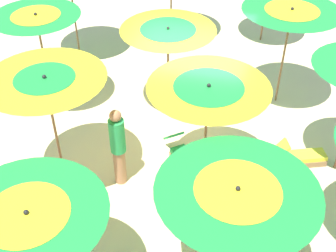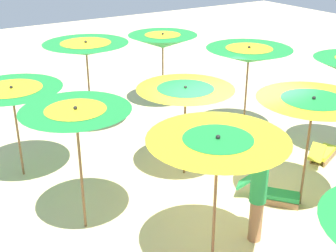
{
  "view_description": "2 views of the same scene",
  "coord_description": "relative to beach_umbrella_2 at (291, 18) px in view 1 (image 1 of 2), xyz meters",
  "views": [
    {
      "loc": [
        1.6,
        -7.87,
        6.54
      ],
      "look_at": [
        0.03,
        -1.69,
        1.4
      ],
      "focal_mm": 47.67,
      "sensor_mm": 36.0,
      "label": 1
    },
    {
      "loc": [
        -5.87,
        -6.88,
        5.28
      ],
      "look_at": [
        -1.07,
        0.72,
        1.32
      ],
      "focal_mm": 48.83,
      "sensor_mm": 36.0,
      "label": 2
    }
  ],
  "objects": [
    {
      "name": "ground",
      "position": [
        -1.98,
        -1.67,
        -2.26
      ],
      "size": [
        39.02,
        39.02,
        0.04
      ],
      "primitive_type": "cube",
      "color": "beige"
    },
    {
      "name": "beach_umbrella_2",
      "position": [
        0.0,
        0.0,
        0.0
      ],
      "size": [
        2.21,
        2.21,
        2.48
      ],
      "color": "brown",
      "rests_on": "ground"
    },
    {
      "name": "beach_umbrella_4",
      "position": [
        -0.48,
        -5.33,
        -0.31
      ],
      "size": [
        2.28,
        2.28,
        2.19
      ],
      "color": "brown",
      "rests_on": "ground"
    },
    {
      "name": "beach_umbrella_5",
      "position": [
        -1.26,
        -3.24,
        -0.14
      ],
      "size": [
        2.16,
        2.16,
        2.36
      ],
      "color": "brown",
      "rests_on": "ground"
    },
    {
      "name": "beach_umbrella_6",
      "position": [
        -2.57,
        -0.9,
        -0.31
      ],
      "size": [
        2.13,
        2.13,
        2.14
      ],
      "color": "brown",
      "rests_on": "ground"
    },
    {
      "name": "beach_umbrella_8",
      "position": [
        -3.07,
        -6.36,
        -0.32
      ],
      "size": [
        2.15,
        2.15,
        2.13
      ],
      "color": "brown",
      "rests_on": "ground"
    },
    {
      "name": "beach_umbrella_9",
      "position": [
        -4.0,
        -3.84,
        0.02
      ],
      "size": [
        2.15,
        2.15,
        2.48
      ],
      "color": "brown",
      "rests_on": "ground"
    },
    {
      "name": "beach_umbrella_10",
      "position": [
        -5.32,
        -1.6,
        -0.03
      ],
      "size": [
        1.93,
        1.93,
        2.47
      ],
      "color": "brown",
      "rests_on": "ground"
    },
    {
      "name": "lounger_0",
      "position": [
        0.63,
        -2.2,
        -2.03
      ],
      "size": [
        1.22,
        0.74,
        0.61
      ],
      "rotation": [
        0.0,
        0.0,
        6.65
      ],
      "color": "olive",
      "rests_on": "ground"
    },
    {
      "name": "lounger_2",
      "position": [
        -1.71,
        -2.86,
        -2.04
      ],
      "size": [
        1.09,
        1.22,
        0.57
      ],
      "rotation": [
        0.0,
        0.0,
        5.4
      ],
      "color": "olive",
      "rests_on": "ground"
    },
    {
      "name": "lounger_3",
      "position": [
        -3.74,
        -4.61,
        -2.03
      ],
      "size": [
        0.9,
        1.17,
        0.64
      ],
      "rotation": [
        0.0,
        0.0,
        8.41
      ],
      "color": "olive",
      "rests_on": "ground"
    },
    {
      "name": "beachgoer_0",
      "position": [
        0.5,
        -4.52,
        -1.36
      ],
      "size": [
        0.3,
        0.3,
        1.69
      ],
      "rotation": [
        0.0,
        0.0,
        1.75
      ],
      "color": "#A3704C",
      "rests_on": "ground"
    },
    {
      "name": "beachgoer_1",
      "position": [
        -2.86,
        -3.62,
        -1.31
      ],
      "size": [
        0.3,
        0.3,
        1.77
      ],
      "rotation": [
        0.0,
        0.0,
        5.35
      ],
      "color": "#A3704C",
      "rests_on": "ground"
    }
  ]
}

